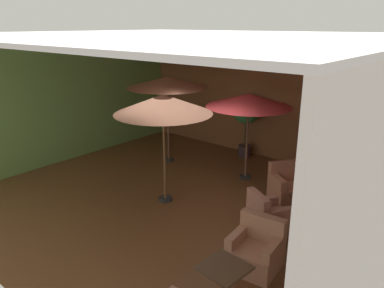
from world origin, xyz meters
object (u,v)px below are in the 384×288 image
cafe_table_front_left (313,201)px  armchair_front_right_east (256,251)px  cafe_table_front_right (224,278)px  armchair_front_left_south (352,234)px  armchair_front_left_north (289,188)px  patio_umbrella_center_beige (249,101)px  armchair_front_left_east (268,217)px  armchair_front_left_west (353,202)px  patron_by_window (353,214)px  iced_drink_cup (311,192)px  patron_blue_shirt (354,187)px  potted_tree_mid_left (246,113)px  patio_umbrella_near_wall (167,83)px  patio_umbrella_tall_red (163,104)px

cafe_table_front_left → armchair_front_right_east: (-0.14, -2.07, -0.20)m
cafe_table_front_right → armchair_front_left_south: bearing=70.4°
armchair_front_left_north → armchair_front_left_south: size_ratio=1.07×
armchair_front_left_north → patio_umbrella_center_beige: (-1.52, 0.52, 1.83)m
armchair_front_left_north → cafe_table_front_right: armchair_front_left_north is taller
armchair_front_left_east → cafe_table_front_right: armchair_front_left_east is taller
armchair_front_left_north → cafe_table_front_right: (0.83, -3.85, 0.15)m
cafe_table_front_left → armchair_front_left_south: armchair_front_left_south is taller
armchair_front_left_south → armchair_front_left_west: (-0.41, 1.38, -0.01)m
patron_by_window → iced_drink_cup: 1.04m
cafe_table_front_right → patron_by_window: bearing=71.1°
patron_blue_shirt → armchair_front_left_south: bearing=-72.1°
patio_umbrella_center_beige → potted_tree_mid_left: 1.94m
patio_umbrella_near_wall → iced_drink_cup: size_ratio=23.58×
patron_blue_shirt → iced_drink_cup: size_ratio=5.71×
armchair_front_right_east → armchair_front_left_east: bearing=109.6°
armchair_front_left_east → cafe_table_front_right: (0.53, -2.29, 0.16)m
armchair_front_left_east → armchair_front_left_south: armchair_front_left_east is taller
patio_umbrella_near_wall → patron_blue_shirt: 5.73m
patron_by_window → cafe_table_front_left: bearing=154.5°
armchair_front_left_west → patio_umbrella_center_beige: bearing=175.3°
armchair_front_right_east → potted_tree_mid_left: potted_tree_mid_left is taller
armchair_front_left_south → patio_umbrella_center_beige: bearing=154.1°
cafe_table_front_left → cafe_table_front_right: (-0.02, -3.20, -0.03)m
armchair_front_right_east → patron_by_window: patron_by_window is taller
cafe_table_front_left → armchair_front_left_south: 1.08m
armchair_front_left_west → cafe_table_front_left: bearing=-120.8°
potted_tree_mid_left → iced_drink_cup: 4.34m
armchair_front_left_east → iced_drink_cup: size_ratio=8.89×
patio_umbrella_tall_red → patron_by_window: bearing=11.0°
cafe_table_front_left → patio_umbrella_near_wall: bearing=170.7°
patio_umbrella_tall_red → iced_drink_cup: 3.67m
armchair_front_left_south → patio_umbrella_near_wall: patio_umbrella_near_wall is taller
armchair_front_left_west → cafe_table_front_right: armchair_front_left_west is taller
armchair_front_left_east → armchair_front_right_east: size_ratio=1.09×
armchair_front_right_east → iced_drink_cup: size_ratio=8.14×
cafe_table_front_left → armchair_front_left_west: armchair_front_left_west is taller
potted_tree_mid_left → cafe_table_front_left: bearing=-38.3°
armchair_front_left_south → patio_umbrella_near_wall: bearing=167.9°
armchair_front_left_north → armchair_front_left_south: armchair_front_left_north is taller
armchair_front_left_west → patio_umbrella_near_wall: (-5.49, -0.12, 2.11)m
cafe_table_front_left → patio_umbrella_center_beige: bearing=153.9°
armchair_front_left_north → potted_tree_mid_left: (-2.50, 2.01, 1.08)m
armchair_front_left_east → patron_blue_shirt: patron_blue_shirt is taller
patio_umbrella_near_wall → patron_by_window: 6.23m
patio_umbrella_center_beige → iced_drink_cup: bearing=-27.7°
armchair_front_left_east → cafe_table_front_right: size_ratio=1.38×
patio_umbrella_center_beige → patio_umbrella_near_wall: bearing=-172.1°
armchair_front_left_south → iced_drink_cup: (-1.00, 0.39, 0.42)m
patio_umbrella_near_wall → iced_drink_cup: patio_umbrella_near_wall is taller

